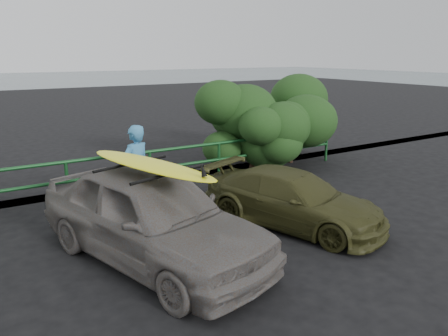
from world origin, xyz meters
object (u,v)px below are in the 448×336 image
at_px(guardrail, 111,176).
at_px(man, 136,170).
at_px(surfboard, 149,165).
at_px(olive_vehicle, 293,199).
at_px(sedan, 152,216).

bearing_deg(guardrail, man, -83.78).
bearing_deg(man, surfboard, 54.05).
xyz_separation_m(guardrail, man, (0.15, -1.35, 0.44)).
relative_size(man, surfboard, 0.66).
height_order(man, surfboard, man).
bearing_deg(surfboard, guardrail, 67.30).
height_order(guardrail, olive_vehicle, olive_vehicle).
height_order(guardrail, surfboard, surfboard).
relative_size(olive_vehicle, man, 1.95).
distance_m(olive_vehicle, surfboard, 3.18).
distance_m(guardrail, man, 1.43).
distance_m(sedan, surfboard, 0.87).
xyz_separation_m(olive_vehicle, surfboard, (-2.98, 0.03, 1.10)).
bearing_deg(guardrail, surfboard, -96.84).
relative_size(olive_vehicle, surfboard, 1.28).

